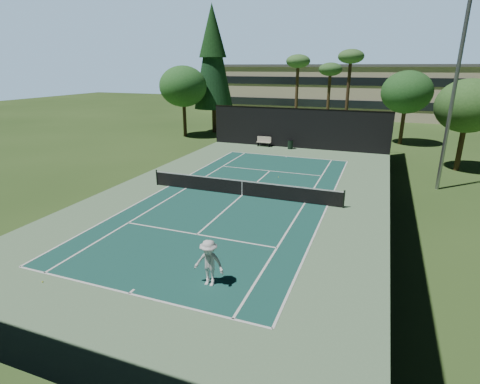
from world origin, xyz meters
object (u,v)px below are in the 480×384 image
Objects in this scene: tennis_ball_a at (43,282)px; tennis_ball_d at (199,169)px; tennis_ball_c at (278,177)px; tennis_ball_b at (237,192)px; tennis_net at (242,187)px; player at (209,263)px; trash_bin at (290,144)px; park_bench at (264,141)px.

tennis_ball_d reaches higher than tennis_ball_a.
tennis_ball_d is at bearing -179.00° from tennis_ball_c.
tennis_ball_a is 0.94× the size of tennis_ball_b.
player is (2.50, -10.26, 0.38)m from tennis_net.
trash_bin is at bearing 64.55° from tennis_ball_d.
tennis_ball_b is 1.04× the size of tennis_ball_c.
tennis_net is 190.40× the size of tennis_ball_b.
tennis_ball_b is 0.97× the size of tennis_ball_d.
trash_bin is at bearing 83.54° from tennis_ball_a.
player is 11.24m from tennis_ball_b.
player is 26.51m from park_bench.
park_bench is (-5.89, 25.84, -0.39)m from player.
tennis_ball_a is 28.02m from park_bench.
tennis_ball_a is 17.94m from tennis_ball_c.
park_bench is at bearing 103.05° from player.
tennis_ball_c is at bearing 69.00° from tennis_ball_b.
park_bench is 2.92m from trash_bin.
tennis_ball_b is at bearing 136.30° from tennis_net.
tennis_ball_d is 11.04m from park_bench.
tennis_ball_a is 0.07× the size of trash_bin.
tennis_ball_c is at bearing -67.19° from park_bench.
tennis_ball_a is at bearing -105.32° from tennis_ball_c.
tennis_ball_c is 0.04× the size of park_bench.
player reaches higher than park_bench.
park_bench reaches higher than tennis_ball_d.
player is at bearing 19.52° from tennis_ball_a.
tennis_net is 184.94× the size of tennis_ball_d.
player is at bearing -76.28° from tennis_net.
tennis_ball_d is (-7.99, 15.02, -0.90)m from player.
tennis_ball_a is at bearing -103.34° from tennis_ball_b.
trash_bin reaches higher than tennis_ball_b.
tennis_ball_c is 6.61m from tennis_ball_d.
tennis_ball_d is at bearing 139.08° from tennis_net.
tennis_net is 10.56m from player.
tennis_ball_c is 10.54m from trash_bin.
trash_bin is at bearing 98.76° from tennis_ball_c.
player is 17.04m from tennis_ball_d.
player is at bearing -84.77° from tennis_ball_c.
park_bench is at bearing 100.66° from tennis_ball_b.
tennis_net is 8.60× the size of park_bench.
tennis_net is 15.29m from trash_bin.
player is 1.98× the size of trash_bin.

